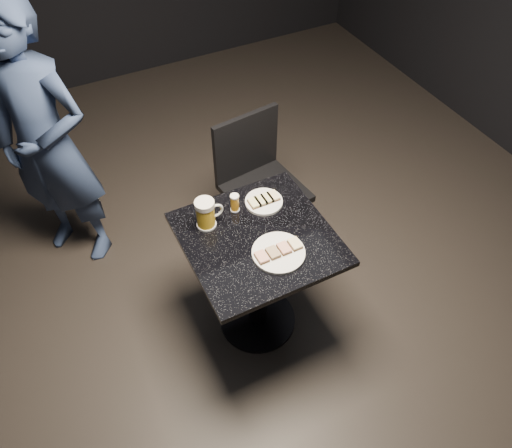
% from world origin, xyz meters
% --- Properties ---
extents(floor, '(6.00, 6.00, 0.00)m').
position_xyz_m(floor, '(0.00, 0.00, 0.00)').
color(floor, black).
rests_on(floor, ground).
extents(room_shell, '(6.00, 6.00, 6.00)m').
position_xyz_m(room_shell, '(0.00, 0.00, 1.84)').
color(room_shell, black).
rests_on(room_shell, ground).
extents(plate_large, '(0.25, 0.25, 0.01)m').
position_xyz_m(plate_large, '(0.04, -0.14, 0.76)').
color(plate_large, silver).
rests_on(plate_large, table).
extents(plate_small, '(0.19, 0.19, 0.01)m').
position_xyz_m(plate_small, '(0.13, 0.19, 0.76)').
color(plate_small, silver).
rests_on(plate_small, table).
extents(patron, '(0.71, 0.71, 1.66)m').
position_xyz_m(patron, '(-0.76, 1.06, 0.83)').
color(patron, navy).
rests_on(patron, floor).
extents(table, '(0.70, 0.70, 0.75)m').
position_xyz_m(table, '(0.00, 0.00, 0.51)').
color(table, black).
rests_on(table, floor).
extents(beer_mug, '(0.14, 0.10, 0.16)m').
position_xyz_m(beer_mug, '(-0.19, 0.18, 0.83)').
color(beer_mug, silver).
rests_on(beer_mug, table).
extents(beer_tumbler, '(0.05, 0.05, 0.10)m').
position_xyz_m(beer_tumbler, '(-0.02, 0.21, 0.80)').
color(beer_tumbler, silver).
rests_on(beer_tumbler, table).
extents(chair, '(0.49, 0.49, 0.89)m').
position_xyz_m(chair, '(0.31, 0.61, 0.50)').
color(chair, black).
rests_on(chair, floor).
extents(canapes_on_plate_large, '(0.23, 0.07, 0.02)m').
position_xyz_m(canapes_on_plate_large, '(0.04, -0.14, 0.77)').
color(canapes_on_plate_large, '#4C3521').
rests_on(canapes_on_plate_large, plate_large).
extents(canapes_on_plate_small, '(0.16, 0.07, 0.02)m').
position_xyz_m(canapes_on_plate_small, '(0.13, 0.19, 0.77)').
color(canapes_on_plate_small, '#4C3521').
rests_on(canapes_on_plate_small, plate_small).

